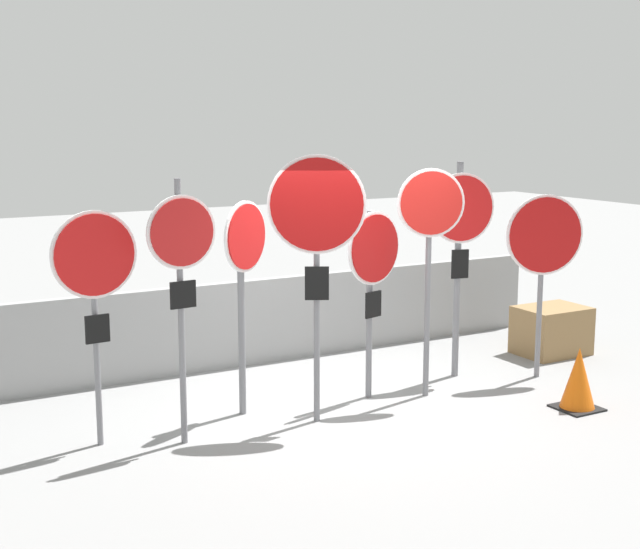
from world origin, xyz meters
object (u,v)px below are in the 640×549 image
at_px(stop_sign_5, 430,227).
at_px(traffic_cone_0, 578,379).
at_px(stop_sign_2, 244,262).
at_px(stop_sign_7, 544,245).
at_px(stop_sign_1, 182,259).
at_px(stop_sign_6, 460,231).
at_px(stop_sign_3, 317,224).
at_px(stop_sign_0, 95,272).
at_px(stop_sign_4, 373,264).
at_px(storage_crate, 551,330).

bearing_deg(stop_sign_5, traffic_cone_0, -23.72).
relative_size(stop_sign_2, stop_sign_5, 0.89).
xyz_separation_m(stop_sign_2, stop_sign_7, (3.50, -0.49, -0.02)).
height_order(stop_sign_1, stop_sign_6, stop_sign_6).
bearing_deg(stop_sign_6, stop_sign_3, -152.38).
height_order(stop_sign_0, stop_sign_3, stop_sign_3).
distance_m(stop_sign_4, traffic_cone_0, 2.43).
bearing_deg(stop_sign_4, stop_sign_6, -7.59).
height_order(stop_sign_6, stop_sign_7, stop_sign_6).
relative_size(stop_sign_1, stop_sign_3, 0.93).
relative_size(stop_sign_0, traffic_cone_0, 3.34).
height_order(stop_sign_0, traffic_cone_0, stop_sign_0).
bearing_deg(stop_sign_6, storage_crate, 20.27).
bearing_deg(stop_sign_7, stop_sign_3, -159.75).
xyz_separation_m(stop_sign_0, stop_sign_6, (4.23, 0.18, 0.09)).
bearing_deg(stop_sign_0, stop_sign_7, -8.15).
distance_m(stop_sign_0, stop_sign_1, 0.78).
bearing_deg(traffic_cone_0, stop_sign_5, 135.77).
bearing_deg(stop_sign_0, traffic_cone_0, -20.91).
height_order(stop_sign_0, stop_sign_7, stop_sign_0).
relative_size(stop_sign_0, stop_sign_7, 1.02).
relative_size(stop_sign_0, stop_sign_2, 1.00).
distance_m(stop_sign_0, stop_sign_3, 2.11).
bearing_deg(stop_sign_0, stop_sign_3, -15.91).
height_order(traffic_cone_0, storage_crate, traffic_cone_0).
bearing_deg(stop_sign_6, stop_sign_7, -19.35).
xyz_separation_m(stop_sign_7, traffic_cone_0, (-0.43, -1.04, -1.24)).
xyz_separation_m(stop_sign_5, stop_sign_7, (1.55, -0.06, -0.29)).
relative_size(stop_sign_2, stop_sign_3, 0.83).
height_order(stop_sign_3, stop_sign_6, stop_sign_3).
distance_m(stop_sign_2, traffic_cone_0, 3.66).
xyz_separation_m(stop_sign_4, storage_crate, (2.98, 0.42, -1.16)).
bearing_deg(stop_sign_2, stop_sign_1, 178.18).
bearing_deg(stop_sign_3, stop_sign_2, 158.82).
bearing_deg(stop_sign_5, storage_crate, 35.91).
bearing_deg(stop_sign_3, stop_sign_1, -155.83).
height_order(stop_sign_3, stop_sign_7, stop_sign_3).
bearing_deg(stop_sign_5, stop_sign_3, -153.58).
height_order(stop_sign_3, traffic_cone_0, stop_sign_3).
relative_size(stop_sign_3, traffic_cone_0, 4.05).
bearing_deg(stop_sign_6, stop_sign_0, -165.04).
bearing_deg(stop_sign_5, stop_sign_0, -163.79).
relative_size(stop_sign_7, traffic_cone_0, 3.27).
xyz_separation_m(stop_sign_6, storage_crate, (1.69, 0.23, -1.41)).
distance_m(stop_sign_0, stop_sign_7, 5.05).
xyz_separation_m(stop_sign_4, stop_sign_5, (0.54, -0.25, 0.38)).
distance_m(stop_sign_2, stop_sign_3, 0.87).
relative_size(stop_sign_6, stop_sign_7, 1.17).
distance_m(stop_sign_4, stop_sign_6, 1.33).
bearing_deg(stop_sign_1, storage_crate, 3.13).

